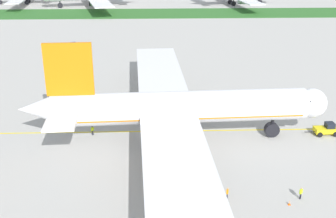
{
  "coord_description": "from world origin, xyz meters",
  "views": [
    {
      "loc": [
        1.16,
        -68.71,
        33.24
      ],
      "look_at": [
        3.42,
        2.55,
        3.75
      ],
      "focal_mm": 46.29,
      "sensor_mm": 36.0,
      "label": 1
    }
  ],
  "objects_px": {
    "ground_crew_marshaller_front": "(227,192)",
    "airliner_foreground": "(176,108)",
    "service_truck_fuel_bowser": "(68,48)",
    "ground_crew_wingwalker_port": "(301,192)",
    "ground_crew_wingwalker_starboard": "(92,130)",
    "traffic_cone_near_nose": "(289,203)",
    "pushback_tug": "(327,129)"
  },
  "relations": [
    {
      "from": "airliner_foreground",
      "to": "ground_crew_wingwalker_port",
      "type": "height_order",
      "value": "airliner_foreground"
    },
    {
      "from": "airliner_foreground",
      "to": "pushback_tug",
      "type": "height_order",
      "value": "airliner_foreground"
    },
    {
      "from": "airliner_foreground",
      "to": "ground_crew_marshaller_front",
      "type": "bearing_deg",
      "value": -71.32
    },
    {
      "from": "ground_crew_wingwalker_starboard",
      "to": "service_truck_fuel_bowser",
      "type": "height_order",
      "value": "service_truck_fuel_bowser"
    },
    {
      "from": "ground_crew_wingwalker_starboard",
      "to": "ground_crew_marshaller_front",
      "type": "bearing_deg",
      "value": -44.56
    },
    {
      "from": "ground_crew_wingwalker_starboard",
      "to": "traffic_cone_near_nose",
      "type": "relative_size",
      "value": 2.95
    },
    {
      "from": "traffic_cone_near_nose",
      "to": "service_truck_fuel_bowser",
      "type": "distance_m",
      "value": 88.06
    },
    {
      "from": "ground_crew_marshaller_front",
      "to": "service_truck_fuel_bowser",
      "type": "relative_size",
      "value": 0.31
    },
    {
      "from": "pushback_tug",
      "to": "ground_crew_wingwalker_port",
      "type": "bearing_deg",
      "value": -118.88
    },
    {
      "from": "service_truck_fuel_bowser",
      "to": "traffic_cone_near_nose",
      "type": "bearing_deg",
      "value": -61.12
    },
    {
      "from": "ground_crew_wingwalker_port",
      "to": "ground_crew_marshaller_front",
      "type": "bearing_deg",
      "value": 177.96
    },
    {
      "from": "service_truck_fuel_bowser",
      "to": "ground_crew_marshaller_front",
      "type": "bearing_deg",
      "value": -65.37
    },
    {
      "from": "ground_crew_wingwalker_port",
      "to": "ground_crew_marshaller_front",
      "type": "relative_size",
      "value": 1.02
    },
    {
      "from": "airliner_foreground",
      "to": "pushback_tug",
      "type": "distance_m",
      "value": 27.04
    },
    {
      "from": "airliner_foreground",
      "to": "traffic_cone_near_nose",
      "type": "height_order",
      "value": "airliner_foreground"
    },
    {
      "from": "ground_crew_marshaller_front",
      "to": "service_truck_fuel_bowser",
      "type": "distance_m",
      "value": 83.02
    },
    {
      "from": "ground_crew_marshaller_front",
      "to": "airliner_foreground",
      "type": "bearing_deg",
      "value": 108.68
    },
    {
      "from": "pushback_tug",
      "to": "ground_crew_wingwalker_port",
      "type": "height_order",
      "value": "pushback_tug"
    },
    {
      "from": "traffic_cone_near_nose",
      "to": "ground_crew_wingwalker_starboard",
      "type": "bearing_deg",
      "value": 142.49
    },
    {
      "from": "ground_crew_wingwalker_port",
      "to": "ground_crew_wingwalker_starboard",
      "type": "bearing_deg",
      "value": 145.85
    },
    {
      "from": "pushback_tug",
      "to": "ground_crew_marshaller_front",
      "type": "bearing_deg",
      "value": -137.0
    },
    {
      "from": "ground_crew_wingwalker_port",
      "to": "service_truck_fuel_bowser",
      "type": "distance_m",
      "value": 87.85
    },
    {
      "from": "airliner_foreground",
      "to": "traffic_cone_near_nose",
      "type": "xyz_separation_m",
      "value": [
        13.97,
        -19.51,
        -5.58
      ]
    },
    {
      "from": "airliner_foreground",
      "to": "service_truck_fuel_bowser",
      "type": "distance_m",
      "value": 64.42
    },
    {
      "from": "airliner_foreground",
      "to": "ground_crew_wingwalker_port",
      "type": "bearing_deg",
      "value": -49.04
    },
    {
      "from": "pushback_tug",
      "to": "service_truck_fuel_bowser",
      "type": "relative_size",
      "value": 1.04
    },
    {
      "from": "traffic_cone_near_nose",
      "to": "service_truck_fuel_bowser",
      "type": "bearing_deg",
      "value": 118.88
    },
    {
      "from": "pushback_tug",
      "to": "ground_crew_wingwalker_starboard",
      "type": "height_order",
      "value": "pushback_tug"
    },
    {
      "from": "traffic_cone_near_nose",
      "to": "ground_crew_wingwalker_port",
      "type": "bearing_deg",
      "value": 34.83
    },
    {
      "from": "pushback_tug",
      "to": "ground_crew_marshaller_front",
      "type": "height_order",
      "value": "pushback_tug"
    },
    {
      "from": "airliner_foreground",
      "to": "ground_crew_marshaller_front",
      "type": "height_order",
      "value": "airliner_foreground"
    },
    {
      "from": "airliner_foreground",
      "to": "ground_crew_wingwalker_starboard",
      "type": "xyz_separation_m",
      "value": [
        -14.44,
        2.3,
        -4.82
      ]
    }
  ]
}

